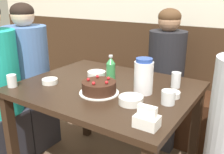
# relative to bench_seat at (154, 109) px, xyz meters

# --- Properties ---
(back_wall) EXTENTS (4.80, 0.04, 2.50)m
(back_wall) POSITION_rel_bench_seat_xyz_m (0.00, 0.22, 1.02)
(back_wall) COLOR #3D2819
(back_wall) RESTS_ON ground_plane
(bench_seat) EXTENTS (2.19, 0.38, 0.46)m
(bench_seat) POSITION_rel_bench_seat_xyz_m (0.00, 0.00, 0.00)
(bench_seat) COLOR #381E11
(bench_seat) RESTS_ON ground_plane
(dining_table) EXTENTS (1.11, 0.91, 0.74)m
(dining_table) POSITION_rel_bench_seat_xyz_m (0.00, -0.83, 0.41)
(dining_table) COLOR black
(dining_table) RESTS_ON ground_plane
(birthday_cake) EXTENTS (0.24, 0.24, 0.09)m
(birthday_cake) POSITION_rel_bench_seat_xyz_m (0.03, -0.96, 0.54)
(birthday_cake) COLOR white
(birthday_cake) RESTS_ON dining_table
(water_pitcher) EXTENTS (0.12, 0.12, 0.22)m
(water_pitcher) POSITION_rel_bench_seat_xyz_m (0.26, -0.81, 0.61)
(water_pitcher) COLOR white
(water_pitcher) RESTS_ON dining_table
(soju_bottle) EXTENTS (0.06, 0.06, 0.17)m
(soju_bottle) POSITION_rel_bench_seat_xyz_m (-0.05, -0.70, 0.59)
(soju_bottle) COLOR #388E4C
(soju_bottle) RESTS_ON dining_table
(napkin_holder) EXTENTS (0.11, 0.08, 0.11)m
(napkin_holder) POSITION_rel_bench_seat_xyz_m (0.45, -1.17, 0.55)
(napkin_holder) COLOR white
(napkin_holder) RESTS_ON dining_table
(bowl_soup_white) EXTENTS (0.13, 0.13, 0.04)m
(bowl_soup_white) POSITION_rel_bench_seat_xyz_m (-0.17, -0.70, 0.52)
(bowl_soup_white) COLOR white
(bowl_soup_white) RESTS_ON dining_table
(bowl_rice_small) EXTENTS (0.10, 0.10, 0.03)m
(bowl_rice_small) POSITION_rel_bench_seat_xyz_m (0.42, -0.77, 0.52)
(bowl_rice_small) COLOR white
(bowl_rice_small) RESTS_ON dining_table
(bowl_side_dish) EXTENTS (0.10, 0.10, 0.03)m
(bowl_side_dish) POSITION_rel_bench_seat_xyz_m (-0.34, -1.00, 0.52)
(bowl_side_dish) COLOR white
(bowl_side_dish) RESTS_ON dining_table
(bowl_sauce_shallow) EXTENTS (0.14, 0.14, 0.04)m
(bowl_sauce_shallow) POSITION_rel_bench_seat_xyz_m (0.27, -0.99, 0.53)
(bowl_sauce_shallow) COLOR white
(bowl_sauce_shallow) RESTS_ON dining_table
(glass_water_tall) EXTENTS (0.06, 0.06, 0.08)m
(glass_water_tall) POSITION_rel_bench_seat_xyz_m (-0.50, -1.17, 0.55)
(glass_water_tall) COLOR silver
(glass_water_tall) RESTS_ON dining_table
(glass_tumbler_short) EXTENTS (0.06, 0.06, 0.10)m
(glass_tumbler_short) POSITION_rel_bench_seat_xyz_m (0.39, -0.61, 0.56)
(glass_tumbler_short) COLOR silver
(glass_tumbler_short) RESTS_ON dining_table
(glass_shot_small) EXTENTS (0.08, 0.08, 0.08)m
(glass_shot_small) POSITION_rel_bench_seat_xyz_m (0.44, -0.88, 0.55)
(glass_shot_small) COLOR silver
(glass_shot_small) RESTS_ON dining_table
(person_pale_blue_shirt) EXTENTS (0.35, 0.35, 1.25)m
(person_pale_blue_shirt) POSITION_rel_bench_seat_xyz_m (-0.82, -0.79, 0.37)
(person_pale_blue_shirt) COLOR #33333D
(person_pale_blue_shirt) RESTS_ON ground_plane
(person_dark_striped) EXTENTS (0.31, 0.34, 1.21)m
(person_dark_striped) POSITION_rel_bench_seat_xyz_m (0.14, -0.12, 0.33)
(person_dark_striped) COLOR #33333D
(person_dark_striped) RESTS_ON ground_plane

